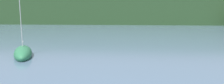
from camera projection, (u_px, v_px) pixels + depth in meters
The scene contains 2 objects.
wooded_hillside at pixel (117, 12), 138.06m from camera, with size 352.00×76.43×35.19m.
sailboat_mid_1 at pixel (23, 53), 29.93m from camera, with size 5.59×8.12×9.27m.
Camera 1 is at (1.85, 25.52, 6.70)m, focal length 32.52 mm.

